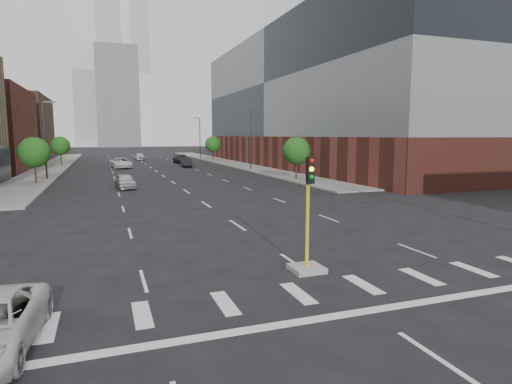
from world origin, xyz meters
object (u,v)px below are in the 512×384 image
car_near_left (125,181)px  car_distant (140,156)px  median_traffic_signal (307,247)px  car_mid_right (186,163)px  car_far_left (121,163)px  car_deep_right (182,159)px

car_near_left → car_distant: (5.37, 50.11, 0.04)m
median_traffic_signal → car_mid_right: bearing=84.2°
median_traffic_signal → car_near_left: size_ratio=1.04×
car_mid_right → car_far_left: bearing=178.8°
car_far_left → car_mid_right: bearing=-15.9°
car_mid_right → car_far_left: car_far_left is taller
car_deep_right → car_near_left: bearing=-114.1°
car_mid_right → median_traffic_signal: bearing=-90.4°
median_traffic_signal → car_mid_right: (5.68, 55.81, -0.25)m
car_far_left → car_deep_right: (11.10, 8.33, 0.02)m
car_mid_right → car_distant: size_ratio=0.98×
car_deep_right → car_distant: 15.47m
median_traffic_signal → car_far_left: (-4.54, 56.99, -0.16)m
car_near_left → car_deep_right: 37.93m
car_mid_right → car_deep_right: bearing=90.1°
car_mid_right → car_near_left: bearing=-107.0°
car_near_left → car_mid_right: size_ratio=0.96×
median_traffic_signal → car_distant: 79.38m
median_traffic_signal → car_deep_right: 65.65m
car_far_left → car_deep_right: bearing=27.5°
car_near_left → car_distant: car_distant is taller
median_traffic_signal → car_distant: (0.11, 79.38, -0.21)m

